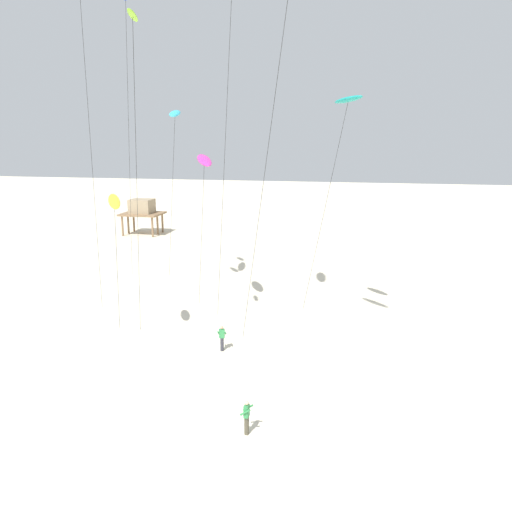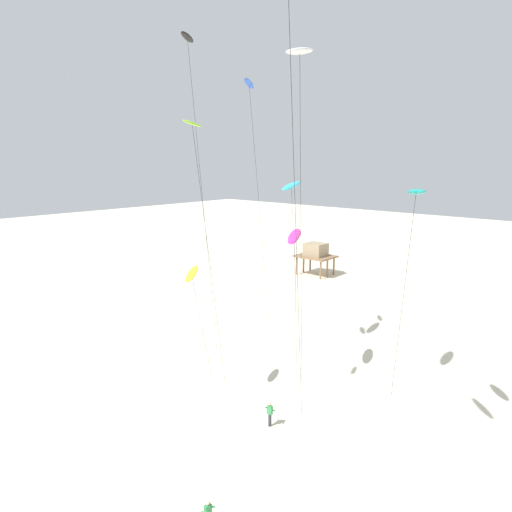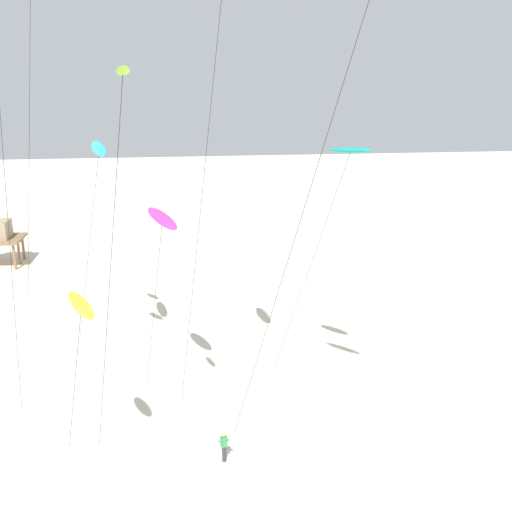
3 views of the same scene
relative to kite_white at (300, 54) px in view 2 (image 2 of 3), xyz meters
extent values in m
plane|color=beige|center=(-0.57, -6.85, -23.22)|extent=(260.00, 260.00, 0.00)
ellipsoid|color=white|center=(0.02, -0.03, 0.18)|extent=(1.49, 3.29, 1.05)
cylinder|color=#262626|center=(-1.31, 2.25, -11.59)|extent=(2.68, 4.61, 23.28)
ellipsoid|color=teal|center=(6.67, 2.00, -7.72)|extent=(2.25, 2.60, 0.53)
cylinder|color=#262626|center=(5.15, 4.62, -15.53)|extent=(3.08, 5.28, 15.38)
ellipsoid|color=#D8339E|center=(-3.28, 4.08, -11.56)|extent=(2.23, 3.17, 1.10)
cylinder|color=#262626|center=(-4.08, 5.46, -17.46)|extent=(1.63, 2.79, 11.52)
ellipsoid|color=#33BFE0|center=(-6.99, 8.44, -8.15)|extent=(1.55, 3.47, 0.92)
cylinder|color=#262626|center=(-8.68, 11.35, -15.75)|extent=(3.41, 5.85, 14.94)
ellipsoid|color=yellow|center=(-6.74, -2.96, -13.71)|extent=(1.74, 2.23, 0.99)
cylinder|color=#262626|center=(-7.73, -1.25, -18.52)|extent=(2.02, 3.46, 9.41)
ellipsoid|color=black|center=(-9.33, -0.58, 2.34)|extent=(1.64, 2.15, 0.43)
cylinder|color=#262626|center=(-10.75, 1.86, -10.48)|extent=(2.86, 4.91, 25.48)
ellipsoid|color=blue|center=(-9.39, 5.78, 0.02)|extent=(1.49, 2.23, 0.75)
cylinder|color=#262626|center=(-11.77, 9.89, -11.63)|extent=(4.79, 8.23, 23.18)
cylinder|color=#262626|center=(2.59, -3.39, -11.28)|extent=(4.63, 7.97, 23.89)
ellipsoid|color=#8CD833|center=(-4.10, -4.79, -3.92)|extent=(0.92, 1.87, 0.55)
cylinder|color=#262626|center=(-5.62, -2.18, -13.61)|extent=(3.07, 5.27, 19.23)
cube|color=#338C4C|center=(3.10, -10.61, -22.05)|extent=(0.22, 0.35, 0.58)
sphere|color=beige|center=(3.10, -10.61, -21.65)|extent=(0.20, 0.20, 0.20)
cylinder|color=#338C4C|center=(3.08, -10.83, -22.00)|extent=(0.51, 0.13, 0.39)
cylinder|color=#338C4C|center=(3.11, -10.39, -22.00)|extent=(0.51, 0.13, 0.39)
cylinder|color=#33333D|center=(-0.49, -1.90, -22.78)|extent=(0.22, 0.22, 0.88)
cube|color=#338C4C|center=(-0.49, -1.90, -22.05)|extent=(0.36, 0.24, 0.58)
sphere|color=tan|center=(-0.49, -1.90, -21.65)|extent=(0.20, 0.20, 0.20)
cylinder|color=#338C4C|center=(-0.71, -1.93, -22.00)|extent=(0.15, 0.51, 0.39)
cylinder|color=#338C4C|center=(-0.27, -1.88, -22.00)|extent=(0.15, 0.51, 0.39)
cylinder|color=#846647|center=(-24.11, 32.26, -21.85)|extent=(0.28, 0.28, 2.74)
cylinder|color=#846647|center=(-19.73, 32.26, -21.85)|extent=(0.28, 0.28, 2.74)
cylinder|color=#846647|center=(-24.11, 35.82, -21.85)|extent=(0.28, 0.28, 2.74)
cylinder|color=#846647|center=(-19.73, 35.82, -21.85)|extent=(0.28, 0.28, 2.74)
cylinder|color=#846647|center=(-24.11, 34.04, -21.85)|extent=(0.28, 0.28, 2.74)
cylinder|color=#846647|center=(-19.73, 34.04, -21.85)|extent=(0.28, 0.28, 2.74)
cube|color=#846647|center=(-21.92, 34.04, -20.36)|extent=(5.47, 4.45, 0.24)
cube|color=#9E896B|center=(-21.92, 34.04, -19.29)|extent=(3.01, 2.67, 1.90)
camera|label=1|loc=(7.73, -30.72, -9.94)|focal=35.43mm
camera|label=2|loc=(17.28, -23.01, -5.99)|focal=32.44mm
camera|label=3|loc=(-2.16, -26.85, -4.28)|focal=39.63mm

